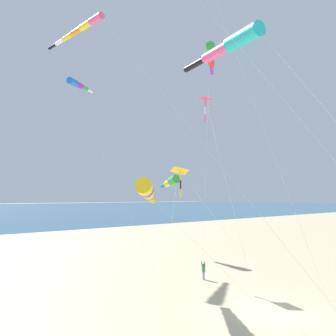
{
  "coord_description": "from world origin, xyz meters",
  "views": [
    {
      "loc": [
        9.48,
        -14.91,
        5.55
      ],
      "look_at": [
        -8.13,
        0.51,
        7.52
      ],
      "focal_mm": 36.7,
      "sensor_mm": 36.0,
      "label": 1
    }
  ],
  "objects": [
    {
      "name": "kite_windsock_small_distant",
      "position": [
        -0.78,
        -2.01,
        12.92
      ],
      "size": [
        15.64,
        4.46,
        13.31
      ],
      "color": "#1EB7C6",
      "rests_on": "ground_plane"
    },
    {
      "name": "kite_windsock_white_trailing",
      "position": [
        -22.12,
        0.59,
        16.91
      ],
      "size": [
        15.25,
        4.22,
        17.27
      ],
      "color": "blue",
      "rests_on": "ground_plane"
    },
    {
      "name": "kite_windsock_magenta_far_left",
      "position": [
        -15.55,
        7.4,
        7.03
      ],
      "size": [
        8.86,
        7.3,
        7.67
      ],
      "color": "green",
      "rests_on": "ground_plane"
    },
    {
      "name": "ground_plane",
      "position": [
        0.0,
        0.0,
        0.0
      ],
      "size": [
        600.0,
        600.0,
        0.0
      ],
      "primitive_type": "plane",
      "color": "#C6B58C"
    },
    {
      "name": "kite_delta_checkered_midright",
      "position": [
        -8.12,
        1.66,
        7.36
      ],
      "size": [
        11.48,
        3.89,
        7.73
      ],
      "color": "yellow",
      "rests_on": "ground_plane"
    },
    {
      "name": "person_child_green_jacket",
      "position": [
        -6.71,
        2.45,
        0.64
      ],
      "size": [
        0.42,
        0.4,
        1.18
      ],
      "color": "#8E6B9E",
      "rests_on": "ground_plane"
    },
    {
      "name": "kite_windsock_teal_far_right",
      "position": [
        -6.11,
        -2.86,
        5.87
      ],
      "size": [
        8.13,
        3.77,
        6.61
      ],
      "color": "yellow",
      "rests_on": "ground_plane"
    },
    {
      "name": "kite_windsock_blue_topmost",
      "position": [
        -10.71,
        -4.96,
        16.56
      ],
      "size": [
        21.11,
        2.84,
        16.93
      ],
      "color": "#EF4C93",
      "rests_on": "ground_plane"
    },
    {
      "name": "kite_windsock_purple_drifting",
      "position": [
        -10.38,
        7.58,
        18.12
      ],
      "size": [
        8.09,
        10.3,
        18.63
      ],
      "color": "green",
      "rests_on": "ground_plane"
    },
    {
      "name": "kite_delta_red_high_left",
      "position": [
        -12.29,
        8.93,
        14.86
      ],
      "size": [
        12.1,
        9.49,
        15.17
      ],
      "color": "#EF4C93",
      "rests_on": "ground_plane"
    }
  ]
}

